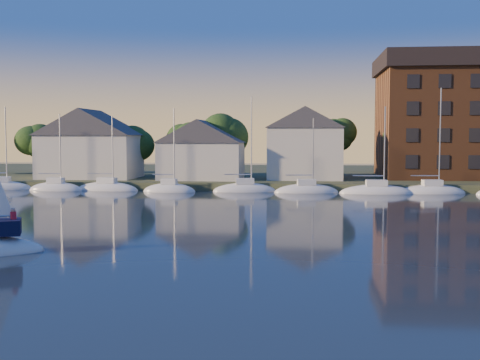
# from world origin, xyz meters

# --- Properties ---
(ground) EXTENTS (260.00, 260.00, 0.00)m
(ground) POSITION_xyz_m (0.00, 0.00, 0.00)
(ground) COLOR black
(ground) RESTS_ON ground
(shoreline_land) EXTENTS (160.00, 50.00, 2.00)m
(shoreline_land) POSITION_xyz_m (0.00, 75.00, 0.00)
(shoreline_land) COLOR #394227
(shoreline_land) RESTS_ON ground
(wooden_dock) EXTENTS (120.00, 3.00, 1.00)m
(wooden_dock) POSITION_xyz_m (0.00, 52.00, 0.00)
(wooden_dock) COLOR brown
(wooden_dock) RESTS_ON ground
(clubhouse_west) EXTENTS (13.65, 9.45, 9.64)m
(clubhouse_west) POSITION_xyz_m (-22.00, 58.00, 5.93)
(clubhouse_west) COLOR silver
(clubhouse_west) RESTS_ON shoreline_land
(clubhouse_centre) EXTENTS (11.55, 8.40, 8.08)m
(clubhouse_centre) POSITION_xyz_m (-6.00, 57.00, 5.13)
(clubhouse_centre) COLOR silver
(clubhouse_centre) RESTS_ON shoreline_land
(clubhouse_east) EXTENTS (10.50, 8.40, 9.80)m
(clubhouse_east) POSITION_xyz_m (8.00, 59.00, 6.00)
(clubhouse_east) COLOR silver
(clubhouse_east) RESTS_ON shoreline_land
(tree_line) EXTENTS (93.40, 5.40, 8.90)m
(tree_line) POSITION_xyz_m (2.00, 63.00, 7.18)
(tree_line) COLOR #332617
(tree_line) RESTS_ON shoreline_land
(moored_fleet) EXTENTS (95.50, 2.40, 12.05)m
(moored_fleet) POSITION_xyz_m (4.00, 49.00, 0.10)
(moored_fleet) COLOR silver
(moored_fleet) RESTS_ON ground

